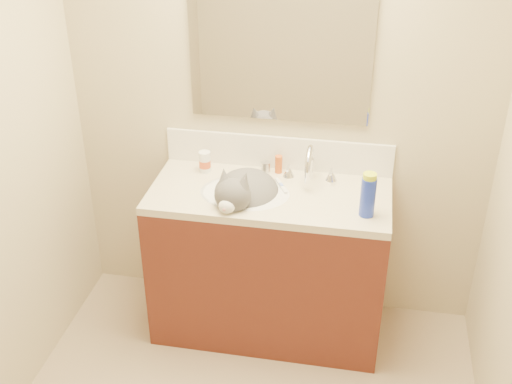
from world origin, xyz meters
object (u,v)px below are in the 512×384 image
at_px(pill_bottle, 205,162).
at_px(silver_jar, 266,167).
at_px(basin, 245,205).
at_px(cat, 244,196).
at_px(amber_bottle, 279,164).
at_px(spray_can, 368,197).
at_px(vanity_cabinet, 269,265).
at_px(faucet, 309,167).

xyz_separation_m(pill_bottle, silver_jar, (0.31, 0.05, -0.03)).
bearing_deg(pill_bottle, basin, -36.29).
bearing_deg(basin, cat, -109.10).
bearing_deg(amber_bottle, basin, -118.68).
distance_m(cat, pill_bottle, 0.32).
xyz_separation_m(amber_bottle, spray_can, (0.47, -0.34, 0.05)).
xyz_separation_m(cat, silver_jar, (0.07, 0.24, 0.04)).
relative_size(vanity_cabinet, spray_can, 6.23).
distance_m(basin, silver_jar, 0.27).
bearing_deg(cat, spray_can, 1.79).
bearing_deg(vanity_cabinet, amber_bottle, 86.78).
bearing_deg(vanity_cabinet, cat, -163.67).
bearing_deg(pill_bottle, spray_can, -18.69).
height_order(basin, spray_can, spray_can).
xyz_separation_m(cat, spray_can, (0.60, -0.10, 0.11)).
xyz_separation_m(vanity_cabinet, basin, (-0.12, -0.03, 0.38)).
relative_size(vanity_cabinet, pill_bottle, 10.67).
bearing_deg(spray_can, amber_bottle, 143.63).
bearing_deg(cat, pill_bottle, 153.68).
bearing_deg(silver_jar, basin, -105.03).
bearing_deg(faucet, spray_can, -42.08).
height_order(pill_bottle, silver_jar, pill_bottle).
relative_size(pill_bottle, silver_jar, 2.05).
relative_size(faucet, cat, 0.57).
distance_m(amber_bottle, spray_can, 0.58).
relative_size(cat, spray_can, 2.57).
xyz_separation_m(faucet, amber_bottle, (-0.17, 0.07, -0.04)).
relative_size(silver_jar, spray_can, 0.28).
distance_m(cat, amber_bottle, 0.29).
height_order(vanity_cabinet, silver_jar, silver_jar).
xyz_separation_m(vanity_cabinet, amber_bottle, (0.01, 0.21, 0.50)).
relative_size(faucet, pill_bottle, 2.49).
distance_m(cat, silver_jar, 0.26).
height_order(cat, silver_jar, cat).
xyz_separation_m(basin, amber_bottle, (0.13, 0.24, 0.12)).
height_order(silver_jar, amber_bottle, amber_bottle).
distance_m(pill_bottle, silver_jar, 0.32).
bearing_deg(silver_jar, amber_bottle, 2.03).
distance_m(faucet, pill_bottle, 0.55).
bearing_deg(cat, faucet, 40.82).
xyz_separation_m(basin, faucet, (0.30, 0.17, 0.16)).
xyz_separation_m(silver_jar, amber_bottle, (0.07, 0.00, 0.02)).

